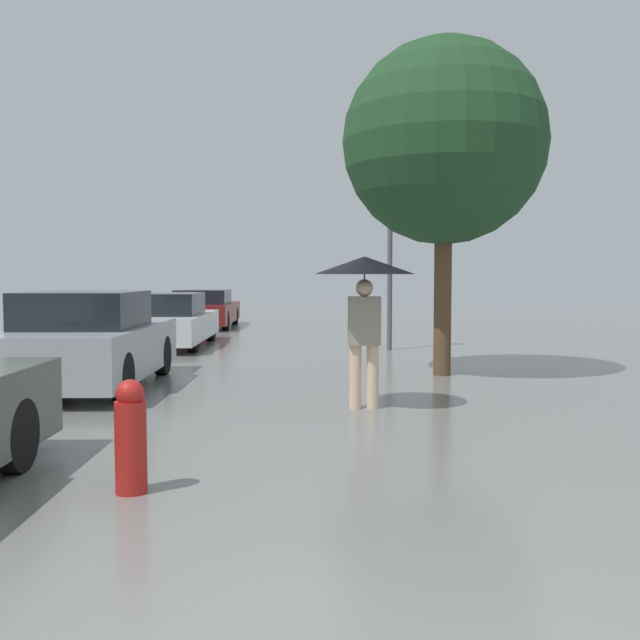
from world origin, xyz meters
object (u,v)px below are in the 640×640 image
object	(u,v)px
parked_car_second	(88,343)
street_lamp	(390,224)
parked_car_third	(165,321)
tree	(444,143)
parked_car_farthest	(204,309)
pedestrian	(364,282)
fire_hydrant	(131,437)

from	to	relation	value
parked_car_second	street_lamp	xyz separation A→B (m)	(4.84, 4.98, 2.04)
parked_car_third	tree	distance (m)	7.74
parked_car_farthest	street_lamp	bearing A→B (deg)	-53.72
pedestrian	parked_car_farthest	bearing A→B (deg)	106.21
tree	fire_hydrant	distance (m)	7.69
street_lamp	fire_hydrant	xyz separation A→B (m)	(-2.99, -9.96, -2.25)
pedestrian	street_lamp	distance (m)	6.86
parked_car_second	parked_car_farthest	distance (m)	11.72
pedestrian	parked_car_second	size ratio (longest dim) A/B	0.46
pedestrian	tree	xyz separation A→B (m)	(1.45, 2.82, 2.13)
parked_car_second	parked_car_farthest	size ratio (longest dim) A/B	0.96
parked_car_third	tree	bearing A→B (deg)	-41.17
parked_car_third	fire_hydrant	distance (m)	10.95
parked_car_farthest	street_lamp	xyz separation A→B (m)	(4.95, -6.74, 2.13)
parked_car_farthest	parked_car_second	bearing A→B (deg)	-89.48
pedestrian	street_lamp	world-z (taller)	street_lamp
fire_hydrant	street_lamp	bearing A→B (deg)	73.28
pedestrian	parked_car_third	size ratio (longest dim) A/B	0.44
street_lamp	parked_car_second	bearing A→B (deg)	-134.18
pedestrian	parked_car_second	world-z (taller)	pedestrian
parked_car_third	parked_car_second	bearing A→B (deg)	-89.05
parked_car_second	parked_car_third	size ratio (longest dim) A/B	0.95
parked_car_third	pedestrian	bearing A→B (deg)	-62.57
parked_car_third	fire_hydrant	world-z (taller)	parked_car_third
parked_car_second	tree	size ratio (longest dim) A/B	0.75
parked_car_third	fire_hydrant	xyz separation A→B (m)	(1.95, -10.77, -0.14)
street_lamp	fire_hydrant	bearing A→B (deg)	-106.72
parked_car_third	street_lamp	xyz separation A→B (m)	(4.94, -0.81, 2.11)
parked_car_third	parked_car_farthest	bearing A→B (deg)	90.10
parked_car_second	fire_hydrant	xyz separation A→B (m)	(1.85, -4.98, -0.21)
parked_car_farthest	fire_hydrant	distance (m)	16.81
tree	fire_hydrant	bearing A→B (deg)	-119.15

